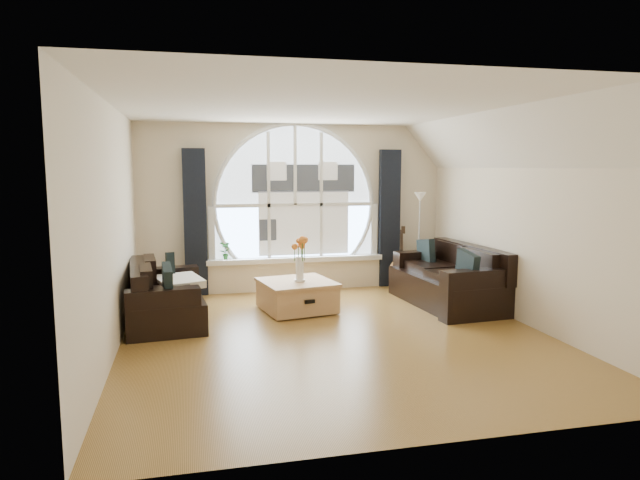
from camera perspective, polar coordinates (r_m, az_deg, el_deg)
The scene contains 21 objects.
ground at distance 6.90m, azimuth 1.71°, elevation -9.63°, with size 5.00×5.50×0.01m, color brown.
ceiling at distance 6.63m, azimuth 1.80°, elevation 13.28°, with size 5.00×5.50×0.01m, color silver.
wall_back at distance 9.31m, azimuth -2.57°, elevation 3.26°, with size 5.00×0.01×2.70m, color beige.
wall_front at distance 4.06m, azimuth 11.70°, elevation -2.25°, with size 5.00×0.01×2.70m, color beige.
wall_left at distance 6.47m, azimuth -20.20°, elevation 1.00°, with size 0.01×5.50×2.70m, color beige.
wall_right at distance 7.66m, azimuth 20.16°, elevation 1.92°, with size 0.01×5.50×2.70m, color beige.
attic_slope at distance 7.48m, azimuth 18.56°, elevation 9.55°, with size 0.92×5.50×0.72m, color silver.
arched_window at distance 9.26m, azimuth -2.55°, elevation 4.94°, with size 2.60×0.06×2.15m, color silver.
window_sill at distance 9.31m, azimuth -2.43°, elevation -1.95°, with size 2.90×0.22×0.08m, color white.
window_frame at distance 9.23m, azimuth -2.51°, elevation 4.94°, with size 2.76×0.08×2.15m, color white.
neighbor_house at distance 9.28m, azimuth -1.61°, elevation 4.18°, with size 1.70×0.02×1.50m, color silver.
curtain_left at distance 9.05m, azimuth -12.44°, elevation 1.71°, with size 0.35×0.12×2.30m, color black.
curtain_right at distance 9.63m, azimuth 6.98°, elevation 2.16°, with size 0.35×0.12×2.30m, color black.
sofa_left at distance 7.69m, azimuth -15.26°, elevation -5.03°, with size 0.86×1.72×0.77m, color black.
sofa_right at distance 8.53m, azimuth 12.70°, elevation -3.74°, with size 0.98×1.97×0.87m, color black.
coffee_chest at distance 8.01m, azimuth -2.34°, elevation -5.49°, with size 0.96×0.96×0.47m, color tan.
throw_blanket at distance 7.80m, azimuth -13.96°, elevation -4.06°, with size 0.55×0.55×0.10m, color silver.
vase_flowers at distance 7.86m, azimuth -2.06°, elevation -1.40°, with size 0.24×0.24×0.70m, color white.
floor_lamp at distance 9.61m, azimuth 9.94°, elevation -0.01°, with size 0.24×0.24×1.60m, color #B2B2B2.
guitar at distance 9.45m, azimuth 8.07°, elevation -1.75°, with size 0.36×0.24×1.06m, color #935F29.
potted_plant at distance 9.14m, azimuth -9.52°, elevation -0.98°, with size 0.16×0.11×0.31m, color #1E6023.
Camera 1 is at (-1.68, -6.38, 2.02)m, focal length 31.83 mm.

